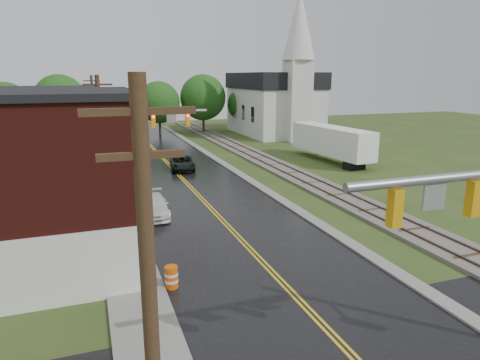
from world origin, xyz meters
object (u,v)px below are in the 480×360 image
church (277,97)px  suv_dark (182,163)px  utility_pole_b (102,143)px  pickup_white (154,206)px  semi_trailer (332,141)px  utility_pole_a (151,321)px  utility_pole_c (94,114)px  construction_barrel (171,277)px  tree_left_e (75,113)px  tree_left_c (20,122)px  traffic_signal_far (144,128)px

church → suv_dark: bearing=-133.3°
utility_pole_b → suv_dark: 14.27m
pickup_white → semi_trailer: semi_trailer is taller
utility_pole_a → pickup_white: (2.86, 20.19, -4.06)m
utility_pole_b → church: bearing=49.8°
suv_dark → pickup_white: suv_dark is taller
utility_pole_c → semi_trailer: utility_pole_c is taller
construction_barrel → tree_left_e: bearing=96.6°
utility_pole_a → construction_barrel: bearing=78.1°
construction_barrel → tree_left_c: bearing=107.0°
pickup_white → construction_barrel: (-0.76, -10.19, -0.15)m
pickup_white → tree_left_c: bearing=120.4°
tree_left_c → construction_barrel: size_ratio=7.62×
tree_left_e → construction_barrel: 36.39m
tree_left_c → tree_left_e: size_ratio=0.94×
traffic_signal_far → semi_trailer: traffic_signal_far is taller
utility_pole_a → tree_left_c: 40.52m
tree_left_e → semi_trailer: size_ratio=0.69×
traffic_signal_far → utility_pole_a: (-3.33, -27.00, -0.25)m
tree_left_c → pickup_white: tree_left_c is taller
traffic_signal_far → construction_barrel: bearing=-94.1°
traffic_signal_far → utility_pole_b: (-3.33, -5.00, -0.25)m
traffic_signal_far → suv_dark: traffic_signal_far is taller
traffic_signal_far → utility_pole_a: utility_pole_a is taller
suv_dark → pickup_white: (-4.74, -13.18, -0.01)m
utility_pole_c → pickup_white: size_ratio=1.99×
utility_pole_a → utility_pole_b: size_ratio=1.00×
utility_pole_a → suv_dark: utility_pole_a is taller
semi_trailer → construction_barrel: semi_trailer is taller
suv_dark → semi_trailer: 16.00m
semi_trailer → construction_barrel: size_ratio=11.74×
tree_left_e → semi_trailer: tree_left_e is taller
utility_pole_a → suv_dark: (7.60, 33.37, -4.05)m
utility_pole_a → tree_left_c: bearing=100.0°
church → semi_trailer: size_ratio=1.70×
utility_pole_c → tree_left_e: size_ratio=1.10×
suv_dark → traffic_signal_far: bearing=-116.0°
utility_pole_a → suv_dark: 34.47m
church → traffic_signal_far: church is taller
tree_left_c → suv_dark: (14.65, -6.53, -3.85)m
pickup_white → church: bearing=58.2°
traffic_signal_far → utility_pole_a: size_ratio=0.82×
tree_left_e → suv_dark: tree_left_e is taller
utility_pole_b → pickup_white: size_ratio=1.99×
tree_left_c → tree_left_e: bearing=50.2°
semi_trailer → utility_pole_c: bearing=153.3°
utility_pole_b → pickup_white: (2.86, -1.81, -4.06)m
utility_pole_b → traffic_signal_far: bearing=56.3°
suv_dark → utility_pole_c: bearing=133.4°
utility_pole_b → semi_trailer: size_ratio=0.76×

